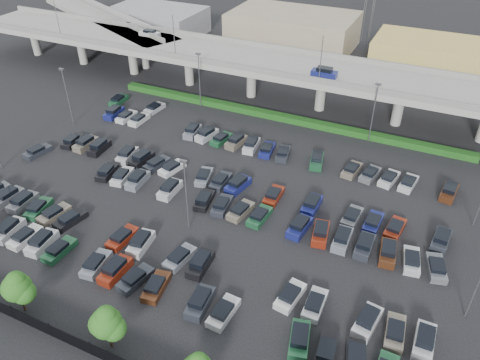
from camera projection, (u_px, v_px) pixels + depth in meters
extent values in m
plane|color=black|center=(218.00, 194.00, 65.91)|extent=(280.00, 280.00, 0.00)
cube|color=gray|center=(297.00, 68.00, 85.58)|extent=(150.00, 13.00, 1.10)
cube|color=slate|center=(285.00, 75.00, 80.33)|extent=(150.00, 0.50, 1.00)
cube|color=slate|center=(308.00, 52.00, 89.63)|extent=(150.00, 0.50, 1.00)
cylinder|color=gray|center=(35.00, 41.00, 110.38)|extent=(1.80, 1.80, 6.70)
cube|color=slate|center=(31.00, 27.00, 108.59)|extent=(2.60, 9.75, 0.50)
cylinder|color=gray|center=(81.00, 49.00, 105.52)|extent=(1.80, 1.80, 6.70)
cube|color=slate|center=(79.00, 35.00, 103.72)|extent=(2.60, 9.75, 0.50)
cylinder|color=gray|center=(133.00, 59.00, 100.66)|extent=(1.80, 1.80, 6.70)
cube|color=slate|center=(131.00, 44.00, 98.86)|extent=(2.60, 9.75, 0.50)
cylinder|color=gray|center=(189.00, 69.00, 95.79)|extent=(1.80, 1.80, 6.70)
cube|color=slate|center=(188.00, 54.00, 94.00)|extent=(2.60, 9.75, 0.50)
cylinder|color=gray|center=(251.00, 80.00, 90.93)|extent=(1.80, 1.80, 6.70)
cube|color=slate|center=(252.00, 65.00, 89.13)|extent=(2.60, 9.75, 0.50)
cylinder|color=gray|center=(321.00, 93.00, 86.07)|extent=(1.80, 1.80, 6.70)
cube|color=slate|center=(323.00, 77.00, 84.27)|extent=(2.60, 9.75, 0.50)
cylinder|color=gray|center=(399.00, 107.00, 81.21)|extent=(1.80, 1.80, 6.70)
cube|color=slate|center=(402.00, 90.00, 79.41)|extent=(2.60, 9.75, 0.50)
cube|color=silver|center=(150.00, 34.00, 99.07)|extent=(4.40, 1.82, 0.82)
cube|color=black|center=(149.00, 31.00, 98.71)|extent=(2.30, 1.60, 0.50)
cube|color=navy|center=(324.00, 74.00, 80.65)|extent=(4.40, 1.82, 1.05)
cube|color=black|center=(325.00, 69.00, 80.18)|extent=(2.60, 1.60, 0.65)
cylinder|color=#535459|center=(57.00, 19.00, 95.81)|extent=(0.14, 0.14, 8.00)
cylinder|color=#535459|center=(174.00, 37.00, 86.09)|extent=(0.14, 0.14, 8.00)
cylinder|color=#535459|center=(321.00, 60.00, 76.36)|extent=(0.14, 0.14, 8.00)
cube|color=gray|center=(106.00, 18.00, 111.83)|extent=(50.93, 30.13, 1.10)
cube|color=slate|center=(105.00, 14.00, 111.23)|extent=(47.34, 22.43, 1.00)
cylinder|color=gray|center=(76.00, 18.00, 126.01)|extent=(1.60, 1.60, 6.70)
cylinder|color=gray|center=(96.00, 28.00, 118.46)|extent=(1.60, 1.60, 6.70)
cylinder|color=gray|center=(118.00, 40.00, 110.91)|extent=(1.60, 1.60, 6.70)
cylinder|color=gray|center=(144.00, 53.00, 103.36)|extent=(1.60, 1.60, 6.70)
cube|color=#113A12|center=(281.00, 117.00, 84.19)|extent=(66.00, 1.60, 1.10)
cube|color=black|center=(83.00, 345.00, 44.56)|extent=(70.00, 0.06, 1.80)
cylinder|color=black|center=(13.00, 313.00, 47.63)|extent=(0.10, 0.10, 2.00)
cylinder|color=black|center=(51.00, 330.00, 45.89)|extent=(0.10, 0.10, 2.00)
cylinder|color=black|center=(91.00, 348.00, 44.16)|extent=(0.10, 0.10, 2.00)
cylinder|color=#332316|center=(23.00, 303.00, 48.63)|extent=(0.26, 0.26, 1.96)
sphere|color=#1F5115|center=(17.00, 288.00, 47.26)|extent=(3.04, 3.04, 3.04)
sphere|color=#1F5115|center=(24.00, 293.00, 47.40)|extent=(2.39, 2.39, 2.39)
sphere|color=#1F5115|center=(13.00, 288.00, 47.60)|extent=(2.39, 2.39, 2.39)
sphere|color=#1F5115|center=(16.00, 281.00, 46.84)|extent=(2.06, 2.06, 2.06)
cylinder|color=#332316|center=(110.00, 339.00, 45.02)|extent=(0.26, 0.26, 1.97)
sphere|color=#1F5115|center=(106.00, 323.00, 43.64)|extent=(3.07, 3.07, 3.07)
sphere|color=#1F5115|center=(114.00, 329.00, 43.78)|extent=(2.41, 2.41, 2.41)
sphere|color=#1F5115|center=(101.00, 324.00, 43.98)|extent=(2.41, 2.41, 2.41)
sphere|color=#1F5115|center=(106.00, 316.00, 43.22)|extent=(2.08, 2.08, 2.08)
cube|color=#B8B7BC|center=(9.00, 230.00, 58.79)|extent=(2.29, 4.57, 1.05)
cube|color=black|center=(7.00, 225.00, 58.32)|extent=(1.88, 2.76, 0.65)
cube|color=silver|center=(25.00, 237.00, 57.90)|extent=(2.00, 4.47, 0.82)
cube|color=black|center=(23.00, 234.00, 57.39)|extent=(1.69, 2.36, 0.50)
cube|color=#B8B7BC|center=(42.00, 243.00, 56.88)|extent=(2.25, 4.56, 1.05)
cube|color=black|center=(40.00, 238.00, 56.41)|extent=(1.85, 2.75, 0.65)
cube|color=#1B4D2E|center=(60.00, 250.00, 55.99)|extent=(1.92, 4.44, 0.82)
cube|color=black|center=(57.00, 247.00, 55.48)|extent=(1.65, 2.33, 0.50)
cube|color=slate|center=(96.00, 264.00, 54.08)|extent=(2.35, 4.59, 0.82)
cube|color=black|center=(94.00, 261.00, 53.57)|extent=(1.87, 2.48, 0.50)
cube|color=maroon|center=(115.00, 271.00, 53.06)|extent=(1.87, 4.42, 1.05)
cube|color=black|center=(114.00, 266.00, 52.59)|extent=(1.63, 2.62, 0.65)
cube|color=#272A33|center=(136.00, 279.00, 52.17)|extent=(2.57, 4.65, 0.82)
cube|color=black|center=(134.00, 276.00, 51.66)|extent=(1.98, 2.55, 0.50)
cube|color=#462412|center=(156.00, 287.00, 51.21)|extent=(2.50, 4.63, 0.82)
cube|color=black|center=(155.00, 284.00, 50.71)|extent=(1.95, 2.53, 0.50)
cube|color=#272A33|center=(200.00, 303.00, 49.24)|extent=(2.18, 4.54, 1.05)
cube|color=black|center=(200.00, 298.00, 48.77)|extent=(1.81, 2.72, 0.65)
cube|color=#B8B7BC|center=(224.00, 313.00, 48.35)|extent=(2.09, 4.50, 0.82)
cube|color=black|center=(223.00, 310.00, 47.84)|extent=(1.74, 2.40, 0.50)
cube|color=#1B4D2E|center=(299.00, 341.00, 45.42)|extent=(2.76, 4.70, 1.05)
cube|color=black|center=(300.00, 335.00, 44.95)|extent=(2.14, 2.89, 0.65)
cube|color=black|center=(327.00, 352.00, 44.53)|extent=(2.24, 4.56, 0.82)
cube|color=black|center=(327.00, 349.00, 44.02)|extent=(1.82, 2.45, 0.50)
cube|color=black|center=(357.00, 357.00, 43.04)|extent=(2.14, 2.89, 0.65)
cube|color=#585A60|center=(8.00, 198.00, 64.42)|extent=(2.08, 4.50, 1.05)
cube|color=black|center=(7.00, 193.00, 63.95)|extent=(1.76, 2.69, 0.65)
cube|color=#585A60|center=(23.00, 203.00, 63.47)|extent=(2.02, 4.48, 1.05)
cube|color=black|center=(22.00, 198.00, 63.00)|extent=(1.72, 2.67, 0.65)
cube|color=#1B4D2E|center=(39.00, 209.00, 62.58)|extent=(2.64, 4.67, 0.82)
cube|color=black|center=(36.00, 206.00, 62.07)|extent=(2.02, 2.57, 0.50)
cube|color=#6B6153|center=(54.00, 214.00, 61.62)|extent=(2.51, 4.64, 0.82)
cube|color=black|center=(52.00, 211.00, 61.11)|extent=(1.95, 2.53, 0.50)
cube|color=black|center=(71.00, 220.00, 60.67)|extent=(2.59, 4.66, 0.82)
cube|color=black|center=(69.00, 217.00, 60.16)|extent=(2.00, 2.55, 0.50)
cube|color=maroon|center=(123.00, 238.00, 57.80)|extent=(2.08, 4.50, 0.82)
cube|color=black|center=(121.00, 235.00, 57.29)|extent=(1.74, 2.39, 0.50)
cube|color=silver|center=(141.00, 244.00, 56.78)|extent=(2.33, 4.58, 1.05)
cube|color=black|center=(140.00, 239.00, 56.31)|extent=(1.90, 2.77, 0.65)
cube|color=slate|center=(180.00, 258.00, 54.93)|extent=(2.42, 4.61, 0.82)
cube|color=black|center=(179.00, 255.00, 54.43)|extent=(1.91, 2.50, 0.50)
cube|color=black|center=(200.00, 264.00, 53.91)|extent=(2.12, 4.51, 1.05)
cube|color=black|center=(200.00, 259.00, 53.45)|extent=(1.78, 2.70, 0.65)
cube|color=silver|center=(290.00, 296.00, 50.16)|extent=(2.42, 4.61, 0.82)
cube|color=black|center=(290.00, 293.00, 49.65)|extent=(1.91, 2.50, 0.50)
cube|color=#B8B7BC|center=(315.00, 305.00, 49.20)|extent=(1.92, 4.44, 0.82)
cube|color=black|center=(315.00, 302.00, 48.69)|extent=(1.66, 2.34, 0.50)
cube|color=#B8B7BC|center=(367.00, 322.00, 47.23)|extent=(2.50, 4.64, 1.05)
cube|color=black|center=(368.00, 317.00, 46.76)|extent=(2.00, 2.82, 0.65)
cube|color=#6B6153|center=(395.00, 332.00, 46.34)|extent=(2.17, 4.53, 0.82)
cube|color=black|center=(396.00, 330.00, 45.83)|extent=(1.78, 2.42, 0.50)
cube|color=#B8B7BC|center=(424.00, 342.00, 45.32)|extent=(1.82, 4.40, 1.05)
cube|color=black|center=(426.00, 336.00, 44.85)|extent=(1.60, 2.60, 0.65)
cube|color=#272A33|center=(38.00, 152.00, 74.58)|extent=(2.50, 4.63, 0.82)
cube|color=black|center=(36.00, 149.00, 74.08)|extent=(1.95, 2.53, 0.50)
cube|color=black|center=(107.00, 172.00, 69.81)|extent=(2.62, 4.66, 0.82)
cube|color=black|center=(106.00, 169.00, 69.30)|extent=(2.01, 2.56, 0.50)
cube|color=silver|center=(122.00, 177.00, 68.85)|extent=(2.51, 4.64, 0.82)
cube|color=black|center=(121.00, 174.00, 68.34)|extent=(1.95, 2.53, 0.50)
cube|color=slate|center=(138.00, 180.00, 67.83)|extent=(2.16, 4.53, 1.05)
cube|color=black|center=(137.00, 176.00, 67.36)|extent=(1.80, 2.72, 0.65)
cube|color=#B8B7BC|center=(170.00, 190.00, 65.92)|extent=(1.94, 4.45, 1.05)
cube|color=black|center=(170.00, 185.00, 65.45)|extent=(1.67, 2.64, 0.65)
cube|color=black|center=(204.00, 200.00, 64.07)|extent=(2.53, 4.64, 0.82)
cube|color=black|center=(203.00, 198.00, 63.57)|extent=(1.96, 2.53, 0.50)
cube|color=#272A33|center=(222.00, 206.00, 63.12)|extent=(2.32, 4.58, 0.82)
cube|color=black|center=(221.00, 203.00, 62.61)|extent=(1.86, 2.47, 0.50)
cube|color=#6B6153|center=(241.00, 211.00, 62.16)|extent=(2.45, 4.62, 0.82)
cube|color=black|center=(240.00, 208.00, 61.66)|extent=(1.93, 2.51, 0.50)
cube|color=#1B4D2E|center=(260.00, 217.00, 61.21)|extent=(2.15, 4.53, 0.82)
cube|color=black|center=(259.00, 214.00, 60.70)|extent=(1.77, 2.41, 0.50)
cube|color=navy|center=(300.00, 228.00, 59.23)|extent=(2.33, 4.59, 1.05)
cube|color=black|center=(300.00, 223.00, 58.76)|extent=(1.90, 2.77, 0.65)
cube|color=maroon|center=(320.00, 234.00, 58.28)|extent=(2.56, 4.65, 1.05)
cube|color=black|center=(321.00, 229.00, 57.81)|extent=(2.03, 2.84, 0.65)
cube|color=slate|center=(342.00, 240.00, 57.32)|extent=(1.91, 4.44, 1.05)
cube|color=black|center=(343.00, 235.00, 56.85)|extent=(1.65, 2.63, 0.65)
cube|color=#272A33|center=(364.00, 246.00, 56.37)|extent=(1.87, 4.42, 1.05)
cube|color=black|center=(365.00, 241.00, 55.90)|extent=(1.63, 2.62, 0.65)
cube|color=#462412|center=(388.00, 253.00, 55.41)|extent=(2.32, 4.58, 1.05)
cube|color=black|center=(389.00, 248.00, 54.94)|extent=(1.89, 2.77, 0.65)
cube|color=#B8B7BC|center=(411.00, 261.00, 54.52)|extent=(2.51, 4.64, 0.82)
cube|color=black|center=(412.00, 258.00, 54.02)|extent=(1.95, 2.53, 0.50)
cube|color=#585A60|center=(436.00, 268.00, 53.57)|extent=(2.86, 4.72, 0.82)
cube|color=black|center=(437.00, 265.00, 53.06)|extent=(2.13, 2.63, 0.50)
cube|color=black|center=(73.00, 141.00, 77.35)|extent=(2.35, 4.59, 0.82)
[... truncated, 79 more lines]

